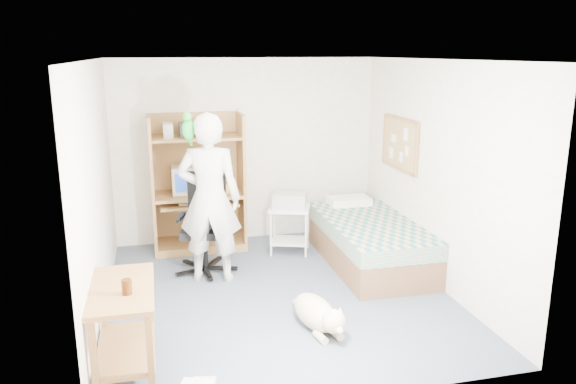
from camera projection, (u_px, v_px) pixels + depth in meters
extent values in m
plane|color=#4C5767|center=(278.00, 294.00, 6.15)|extent=(4.00, 4.00, 0.00)
cube|color=beige|center=(246.00, 151.00, 7.73)|extent=(3.60, 0.02, 2.50)
cube|color=beige|center=(435.00, 174.00, 6.25)|extent=(0.02, 4.00, 2.50)
cube|color=beige|center=(97.00, 193.00, 5.43)|extent=(0.02, 4.00, 2.50)
cube|color=white|center=(277.00, 60.00, 5.54)|extent=(3.60, 4.00, 0.02)
cube|color=brown|center=(153.00, 185.00, 7.24)|extent=(0.04, 0.60, 1.80)
cube|color=brown|center=(242.00, 181.00, 7.50)|extent=(0.04, 0.60, 1.80)
cube|color=brown|center=(196.00, 178.00, 7.65)|extent=(1.20, 0.02, 1.80)
cube|color=brown|center=(198.00, 195.00, 7.41)|extent=(1.12, 0.60, 0.04)
cube|color=brown|center=(199.00, 203.00, 7.36)|extent=(1.00, 0.50, 0.03)
cube|color=brown|center=(196.00, 138.00, 7.23)|extent=(1.12, 0.55, 0.03)
cube|color=brown|center=(200.00, 244.00, 7.58)|extent=(1.12, 0.60, 0.10)
cube|color=brown|center=(370.00, 250.00, 6.97)|extent=(1.00, 2.00, 0.36)
cube|color=#2B7372|center=(370.00, 229.00, 6.90)|extent=(1.02, 2.02, 0.20)
cube|color=white|center=(349.00, 201.00, 7.62)|extent=(0.55, 0.35, 0.12)
cube|color=olive|center=(122.00, 290.00, 4.49)|extent=(0.50, 1.00, 0.04)
cube|color=olive|center=(94.00, 365.00, 4.11)|extent=(0.05, 0.05, 0.70)
cube|color=olive|center=(150.00, 358.00, 4.20)|extent=(0.05, 0.05, 0.70)
cube|color=olive|center=(104.00, 311.00, 4.96)|extent=(0.05, 0.05, 0.70)
cube|color=olive|center=(150.00, 306.00, 5.05)|extent=(0.05, 0.05, 0.70)
cube|color=olive|center=(126.00, 349.00, 4.62)|extent=(0.46, 0.92, 0.03)
cube|color=#9D7D46|center=(400.00, 144.00, 7.05)|extent=(0.03, 0.90, 0.60)
cube|color=olive|center=(401.00, 119.00, 6.97)|extent=(0.04, 0.94, 0.04)
cube|color=olive|center=(398.00, 168.00, 7.12)|extent=(0.04, 0.94, 0.04)
cylinder|color=black|center=(206.00, 268.00, 6.76)|extent=(0.66, 0.66, 0.07)
cylinder|color=black|center=(205.00, 252.00, 6.71)|extent=(0.07, 0.07, 0.44)
cube|color=black|center=(204.00, 231.00, 6.65)|extent=(0.62, 0.62, 0.09)
cube|color=black|center=(207.00, 196.00, 6.80)|extent=(0.46, 0.18, 0.60)
cube|color=black|center=(181.00, 217.00, 6.61)|extent=(0.13, 0.33, 0.04)
cube|color=black|center=(227.00, 218.00, 6.60)|extent=(0.13, 0.33, 0.04)
imported|color=silver|center=(210.00, 199.00, 6.31)|extent=(0.81, 0.64, 1.94)
ellipsoid|color=#169924|center=(188.00, 129.00, 6.09)|extent=(0.14, 0.14, 0.23)
sphere|color=#169924|center=(187.00, 117.00, 6.01)|extent=(0.10, 0.10, 0.10)
cone|color=red|center=(186.00, 117.00, 5.97)|extent=(0.05, 0.05, 0.04)
cylinder|color=#169924|center=(190.00, 141.00, 6.18)|extent=(0.07, 0.16, 0.14)
ellipsoid|color=tan|center=(315.00, 312.00, 5.39)|extent=(0.43, 0.70, 0.30)
sphere|color=tan|center=(334.00, 321.00, 5.05)|extent=(0.22, 0.22, 0.22)
cone|color=tan|center=(329.00, 313.00, 4.98)|extent=(0.06, 0.06, 0.08)
cone|color=tan|center=(340.00, 311.00, 5.03)|extent=(0.06, 0.06, 0.08)
ellipsoid|color=tan|center=(339.00, 330.00, 4.97)|extent=(0.09, 0.13, 0.07)
cylinder|color=tan|center=(299.00, 303.00, 5.71)|extent=(0.09, 0.22, 0.11)
cube|color=white|center=(290.00, 209.00, 7.28)|extent=(0.62, 0.56, 0.04)
cube|color=white|center=(290.00, 241.00, 7.39)|extent=(0.57, 0.50, 0.03)
cylinder|color=white|center=(276.00, 236.00, 7.14)|extent=(0.03, 0.03, 0.60)
cylinder|color=white|center=(310.00, 233.00, 7.24)|extent=(0.03, 0.03, 0.60)
cylinder|color=white|center=(270.00, 228.00, 7.47)|extent=(0.03, 0.03, 0.60)
cylinder|color=white|center=(303.00, 225.00, 7.57)|extent=(0.03, 0.03, 0.60)
cube|color=#A9A9A4|center=(290.00, 200.00, 7.26)|extent=(0.50, 0.44, 0.18)
cube|color=beige|center=(186.00, 179.00, 7.37)|extent=(0.37, 0.39, 0.36)
cube|color=navy|center=(187.00, 182.00, 7.19)|extent=(0.30, 0.02, 0.24)
cube|color=beige|center=(196.00, 202.00, 7.31)|extent=(0.45, 0.17, 0.03)
cylinder|color=gold|center=(227.00, 188.00, 7.43)|extent=(0.08, 0.08, 0.12)
cylinder|color=#3B1C09|center=(127.00, 287.00, 4.34)|extent=(0.08, 0.08, 0.12)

